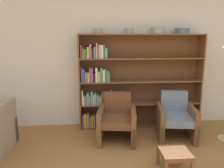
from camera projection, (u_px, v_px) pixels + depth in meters
wall_back at (131, 58)px, 4.38m from camera, size 12.00×0.06×2.75m
bookshelf at (128, 83)px, 4.31m from camera, size 2.41×0.30×1.85m
bowl_terracotta at (98, 31)px, 4.03m from camera, size 0.17×0.17×0.10m
bowl_slate at (129, 31)px, 4.08m from camera, size 0.17×0.17×0.10m
bowl_stoneware at (158, 30)px, 4.11m from camera, size 0.26×0.26×0.12m
bowl_brass at (182, 31)px, 4.15m from camera, size 0.29×0.29×0.10m
armchair_leather at (117, 119)px, 3.85m from camera, size 0.73×0.76×0.80m
armchair_cushioned at (175, 118)px, 3.93m from camera, size 0.74×0.77×0.80m
footstool at (175, 154)px, 2.91m from camera, size 0.39×0.39×0.30m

